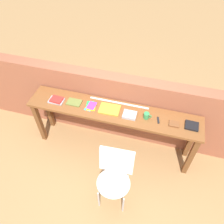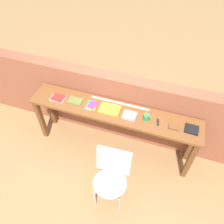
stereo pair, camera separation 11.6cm
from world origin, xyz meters
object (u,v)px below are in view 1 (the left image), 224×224
at_px(magazine_cycling, 74,102).
at_px(pamphlet_pile_colourful, 91,106).
at_px(book_stack_leftmost, 57,100).
at_px(book_repair_rightmost, 192,126).
at_px(leather_journal_brown, 174,124).
at_px(book_open_centre, 110,109).
at_px(chair_white_moulded, 115,175).
at_px(mug, 147,116).
at_px(multitool_folded, 158,120).

xyz_separation_m(magazine_cycling, pamphlet_pile_colourful, (0.26, -0.00, -0.00)).
height_order(book_stack_leftmost, magazine_cycling, book_stack_leftmost).
bearing_deg(book_stack_leftmost, book_repair_rightmost, 1.10).
height_order(magazine_cycling, book_repair_rightmost, book_repair_rightmost).
height_order(magazine_cycling, pamphlet_pile_colourful, magazine_cycling).
distance_m(book_stack_leftmost, leather_journal_brown, 1.70).
bearing_deg(leather_journal_brown, book_open_centre, 177.29).
distance_m(chair_white_moulded, book_stack_leftmost, 1.36).
height_order(magazine_cycling, book_open_centre, book_open_centre).
relative_size(book_stack_leftmost, leather_journal_brown, 1.69).
bearing_deg(book_stack_leftmost, magazine_cycling, 7.92).
height_order(book_open_centre, leather_journal_brown, leather_journal_brown).
relative_size(pamphlet_pile_colourful, mug, 1.83).
bearing_deg(magazine_cycling, chair_white_moulded, -43.10).
xyz_separation_m(chair_white_moulded, book_repair_rightmost, (0.84, 0.77, 0.37)).
relative_size(chair_white_moulded, mug, 8.10).
height_order(chair_white_moulded, book_stack_leftmost, book_stack_leftmost).
bearing_deg(pamphlet_pile_colourful, multitool_folded, -0.76).
bearing_deg(chair_white_moulded, pamphlet_pile_colourful, 126.29).
xyz_separation_m(book_open_centre, mug, (0.53, -0.01, 0.03)).
xyz_separation_m(book_stack_leftmost, book_open_centre, (0.80, 0.04, -0.01)).
bearing_deg(magazine_cycling, pamphlet_pile_colourful, -0.46).
height_order(chair_white_moulded, mug, mug).
relative_size(magazine_cycling, leather_journal_brown, 1.61).
distance_m(mug, leather_journal_brown, 0.38).
xyz_separation_m(magazine_cycling, book_repair_rightmost, (1.66, 0.00, 0.01)).
distance_m(book_open_centre, leather_journal_brown, 0.90).
bearing_deg(mug, magazine_cycling, 179.43).
distance_m(pamphlet_pile_colourful, book_open_centre, 0.28).
bearing_deg(magazine_cycling, book_open_centre, 0.48).
bearing_deg(chair_white_moulded, book_repair_rightmost, 42.46).
relative_size(multitool_folded, book_repair_rightmost, 0.64).
bearing_deg(book_open_centre, magazine_cycling, 178.40).
height_order(mug, multitool_folded, mug).
height_order(pamphlet_pile_colourful, leather_journal_brown, leather_journal_brown).
xyz_separation_m(magazine_cycling, mug, (1.06, -0.01, 0.04)).
bearing_deg(leather_journal_brown, book_stack_leftmost, 179.59).
distance_m(mug, multitool_folded, 0.17).
relative_size(multitool_folded, leather_journal_brown, 0.85).
relative_size(book_open_centre, leather_journal_brown, 2.24).
relative_size(mug, book_repair_rightmost, 0.64).
xyz_separation_m(pamphlet_pile_colourful, leather_journal_brown, (1.18, -0.03, 0.00)).
distance_m(book_stack_leftmost, mug, 1.32).
xyz_separation_m(book_open_centre, multitool_folded, (0.69, -0.02, -0.00)).
bearing_deg(chair_white_moulded, multitool_folded, 61.81).
bearing_deg(multitool_folded, mug, 178.22).
bearing_deg(multitool_folded, leather_journal_brown, -3.70).
distance_m(book_stack_leftmost, pamphlet_pile_colourful, 0.52).
relative_size(magazine_cycling, multitool_folded, 1.91).
height_order(book_stack_leftmost, book_repair_rightmost, book_stack_leftmost).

